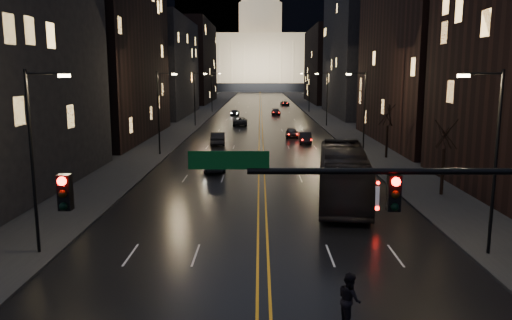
{
  "coord_description": "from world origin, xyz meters",
  "views": [
    {
      "loc": [
        -0.16,
        -13.27,
        8.82
      ],
      "look_at": [
        -0.37,
        13.89,
        4.08
      ],
      "focal_mm": 35.0,
      "sensor_mm": 36.0,
      "label": 1
    }
  ],
  "objects_px": {
    "oncoming_car_b": "(218,138)",
    "pedestrian_b": "(349,299)",
    "oncoming_car_a": "(214,162)",
    "bus": "(343,174)",
    "traffic_signal": "(481,211)",
    "receding_car_a": "(305,138)"
  },
  "relations": [
    {
      "from": "oncoming_car_a",
      "to": "pedestrian_b",
      "type": "distance_m",
      "value": 29.21
    },
    {
      "from": "pedestrian_b",
      "to": "bus",
      "type": "bearing_deg",
      "value": -22.52
    },
    {
      "from": "bus",
      "to": "oncoming_car_a",
      "type": "xyz_separation_m",
      "value": [
        -9.98,
        10.7,
        -1.04
      ]
    },
    {
      "from": "bus",
      "to": "oncoming_car_b",
      "type": "height_order",
      "value": "bus"
    },
    {
      "from": "oncoming_car_a",
      "to": "receding_car_a",
      "type": "relative_size",
      "value": 1.13
    },
    {
      "from": "oncoming_car_b",
      "to": "pedestrian_b",
      "type": "bearing_deg",
      "value": 97.06
    },
    {
      "from": "traffic_signal",
      "to": "receding_car_a",
      "type": "height_order",
      "value": "traffic_signal"
    },
    {
      "from": "traffic_signal",
      "to": "bus",
      "type": "relative_size",
      "value": 1.29
    },
    {
      "from": "traffic_signal",
      "to": "oncoming_car_b",
      "type": "distance_m",
      "value": 49.79
    },
    {
      "from": "traffic_signal",
      "to": "oncoming_car_a",
      "type": "distance_m",
      "value": 33.37
    },
    {
      "from": "oncoming_car_b",
      "to": "pedestrian_b",
      "type": "relative_size",
      "value": 2.5
    },
    {
      "from": "pedestrian_b",
      "to": "oncoming_car_a",
      "type": "bearing_deg",
      "value": 0.58
    },
    {
      "from": "traffic_signal",
      "to": "pedestrian_b",
      "type": "relative_size",
      "value": 8.88
    },
    {
      "from": "oncoming_car_a",
      "to": "oncoming_car_b",
      "type": "bearing_deg",
      "value": -94.09
    },
    {
      "from": "oncoming_car_a",
      "to": "receding_car_a",
      "type": "xyz_separation_m",
      "value": [
        9.95,
        18.06,
        -0.12
      ]
    },
    {
      "from": "oncoming_car_b",
      "to": "pedestrian_b",
      "type": "height_order",
      "value": "pedestrian_b"
    },
    {
      "from": "oncoming_car_a",
      "to": "receding_car_a",
      "type": "distance_m",
      "value": 20.62
    },
    {
      "from": "bus",
      "to": "oncoming_car_a",
      "type": "relative_size",
      "value": 2.76
    },
    {
      "from": "oncoming_car_b",
      "to": "receding_car_a",
      "type": "relative_size",
      "value": 1.14
    },
    {
      "from": "oncoming_car_a",
      "to": "oncoming_car_b",
      "type": "height_order",
      "value": "oncoming_car_a"
    },
    {
      "from": "bus",
      "to": "oncoming_car_a",
      "type": "bearing_deg",
      "value": 140.42
    },
    {
      "from": "bus",
      "to": "pedestrian_b",
      "type": "height_order",
      "value": "bus"
    }
  ]
}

